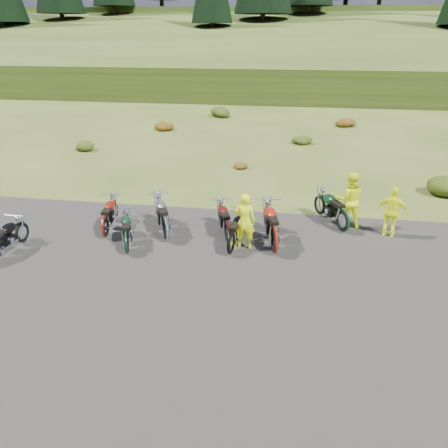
# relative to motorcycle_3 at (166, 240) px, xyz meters

# --- Properties ---
(ground) EXTENTS (300.00, 300.00, 0.00)m
(ground) POSITION_rel_motorcycle_3_xyz_m (1.70, -1.30, 0.00)
(ground) COLOR #374617
(ground) RESTS_ON ground
(gravel_pad) EXTENTS (20.00, 12.00, 0.04)m
(gravel_pad) POSITION_rel_motorcycle_3_xyz_m (1.70, -3.30, 0.00)
(gravel_pad) COLOR black
(gravel_pad) RESTS_ON ground
(hill_slope) EXTENTS (300.00, 45.97, 9.37)m
(hill_slope) POSITION_rel_motorcycle_3_xyz_m (1.70, 48.70, 0.00)
(hill_slope) COLOR #303C14
(hill_slope) RESTS_ON ground
(hill_plateau) EXTENTS (300.00, 90.00, 9.17)m
(hill_plateau) POSITION_rel_motorcycle_3_xyz_m (1.70, 108.70, 0.00)
(hill_plateau) COLOR #303C14
(hill_plateau) RESTS_ON ground
(shrub_1) EXTENTS (1.03, 1.03, 0.61)m
(shrub_1) POSITION_rel_motorcycle_3_xyz_m (-7.40, 10.00, 0.31)
(shrub_1) COLOR #24350D
(shrub_1) RESTS_ON ground
(shrub_2) EXTENTS (1.30, 1.30, 0.77)m
(shrub_2) POSITION_rel_motorcycle_3_xyz_m (-4.50, 15.30, 0.38)
(shrub_2) COLOR #642F0C
(shrub_2) RESTS_ON ground
(shrub_3) EXTENTS (1.56, 1.56, 0.92)m
(shrub_3) POSITION_rel_motorcycle_3_xyz_m (-1.60, 20.60, 0.46)
(shrub_3) COLOR #24350D
(shrub_3) RESTS_ON ground
(shrub_4) EXTENTS (0.77, 0.77, 0.45)m
(shrub_4) POSITION_rel_motorcycle_3_xyz_m (1.30, 7.90, 0.23)
(shrub_4) COLOR #642F0C
(shrub_4) RESTS_ON ground
(shrub_5) EXTENTS (1.03, 1.03, 0.61)m
(shrub_5) POSITION_rel_motorcycle_3_xyz_m (4.20, 13.20, 0.31)
(shrub_5) COLOR #24350D
(shrub_5) RESTS_ON ground
(shrub_6) EXTENTS (1.30, 1.30, 0.77)m
(shrub_6) POSITION_rel_motorcycle_3_xyz_m (7.10, 18.50, 0.38)
(shrub_6) COLOR #642F0C
(shrub_6) RESTS_ON ground
(motorcycle_1) EXTENTS (0.96, 2.05, 1.03)m
(motorcycle_1) POSITION_rel_motorcycle_3_xyz_m (-1.94, -0.06, 0.00)
(motorcycle_1) COLOR maroon
(motorcycle_1) RESTS_ON ground
(motorcycle_2) EXTENTS (1.20, 1.98, 0.99)m
(motorcycle_2) POSITION_rel_motorcycle_3_xyz_m (-0.89, -1.00, 0.00)
(motorcycle_2) COLOR black
(motorcycle_2) RESTS_ON ground
(motorcycle_3) EXTENTS (1.58, 2.29, 1.14)m
(motorcycle_3) POSITION_rel_motorcycle_3_xyz_m (0.00, 0.00, 0.00)
(motorcycle_3) COLOR #AAABAF
(motorcycle_3) RESTS_ON ground
(motorcycle_4) EXTENTS (1.24, 2.05, 1.02)m
(motorcycle_4) POSITION_rel_motorcycle_3_xyz_m (1.89, 0.18, 0.00)
(motorcycle_4) COLOR #490D0C
(motorcycle_4) RESTS_ON ground
(motorcycle_5) EXTENTS (0.93, 2.02, 1.02)m
(motorcycle_5) POSITION_rel_motorcycle_3_xyz_m (2.11, -0.57, 0.00)
(motorcycle_5) COLOR black
(motorcycle_5) RESTS_ON ground
(motorcycle_6) EXTENTS (1.23, 2.42, 1.21)m
(motorcycle_6) POSITION_rel_motorcycle_3_xyz_m (3.35, -0.33, 0.00)
(motorcycle_6) COLOR maroon
(motorcycle_6) RESTS_ON ground
(motorcycle_7) EXTENTS (1.62, 2.24, 1.13)m
(motorcycle_7) POSITION_rel_motorcycle_3_xyz_m (5.43, 1.49, 0.00)
(motorcycle_7) COLOR black
(motorcycle_7) RESTS_ON ground
(person_middle) EXTENTS (0.64, 0.44, 1.71)m
(person_middle) POSITION_rel_motorcycle_3_xyz_m (2.45, -0.14, 0.86)
(person_middle) COLOR #D4E20B
(person_middle) RESTS_ON ground
(person_right_a) EXTENTS (0.94, 0.76, 1.84)m
(person_right_a) POSITION_rel_motorcycle_3_xyz_m (5.62, 1.95, 0.92)
(person_right_a) COLOR #D4E20B
(person_right_a) RESTS_ON ground
(person_right_b) EXTENTS (1.03, 0.67, 1.63)m
(person_right_b) POSITION_rel_motorcycle_3_xyz_m (6.87, 1.37, 0.81)
(person_right_b) COLOR #D4E20B
(person_right_b) RESTS_ON ground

